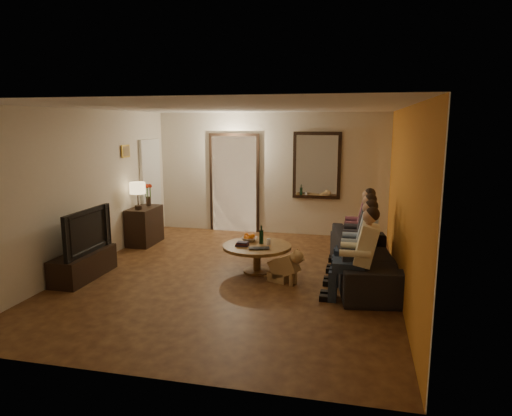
% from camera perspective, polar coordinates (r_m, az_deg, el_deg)
% --- Properties ---
extents(floor, '(5.00, 6.00, 0.01)m').
position_cam_1_polar(floor, '(7.28, -2.86, -8.48)').
color(floor, '#3D1E10').
rests_on(floor, ground).
extents(ceiling, '(5.00, 6.00, 0.01)m').
position_cam_1_polar(ceiling, '(6.89, -3.06, 12.43)').
color(ceiling, white).
rests_on(ceiling, back_wall).
extents(back_wall, '(5.00, 0.02, 2.60)m').
position_cam_1_polar(back_wall, '(9.86, 1.80, 4.31)').
color(back_wall, beige).
rests_on(back_wall, floor).
extents(front_wall, '(5.00, 0.02, 2.60)m').
position_cam_1_polar(front_wall, '(4.22, -14.12, -4.53)').
color(front_wall, beige).
rests_on(front_wall, floor).
extents(left_wall, '(0.02, 6.00, 2.60)m').
position_cam_1_polar(left_wall, '(8.01, -20.45, 2.19)').
color(left_wall, beige).
rests_on(left_wall, floor).
extents(right_wall, '(0.02, 6.00, 2.60)m').
position_cam_1_polar(right_wall, '(6.74, 17.97, 0.87)').
color(right_wall, beige).
rests_on(right_wall, floor).
extents(orange_accent, '(0.01, 6.00, 2.60)m').
position_cam_1_polar(orange_accent, '(6.74, 17.88, 0.87)').
color(orange_accent, orange).
rests_on(orange_accent, right_wall).
extents(kitchen_doorway, '(1.00, 0.06, 2.10)m').
position_cam_1_polar(kitchen_doorway, '(10.06, -2.72, 2.99)').
color(kitchen_doorway, '#FFE0A5').
rests_on(kitchen_doorway, floor).
extents(door_trim, '(1.12, 0.04, 2.22)m').
position_cam_1_polar(door_trim, '(10.05, -2.73, 2.99)').
color(door_trim, black).
rests_on(door_trim, floor).
extents(fridge_glimpse, '(0.45, 0.03, 1.70)m').
position_cam_1_polar(fridge_glimpse, '(10.02, -1.32, 2.11)').
color(fridge_glimpse, silver).
rests_on(fridge_glimpse, floor).
extents(mirror_frame, '(1.00, 0.05, 1.40)m').
position_cam_1_polar(mirror_frame, '(9.66, 7.61, 5.29)').
color(mirror_frame, black).
rests_on(mirror_frame, back_wall).
extents(mirror_glass, '(0.86, 0.02, 1.26)m').
position_cam_1_polar(mirror_glass, '(9.63, 7.59, 5.27)').
color(mirror_glass, white).
rests_on(mirror_glass, back_wall).
extents(white_door, '(0.06, 0.85, 2.04)m').
position_cam_1_polar(white_door, '(10.01, -12.97, 2.53)').
color(white_door, white).
rests_on(white_door, floor).
extents(framed_art, '(0.03, 0.28, 0.24)m').
position_cam_1_polar(framed_art, '(9.05, -16.00, 6.84)').
color(framed_art, '#B28C33').
rests_on(framed_art, left_wall).
extents(art_canvas, '(0.01, 0.22, 0.18)m').
position_cam_1_polar(art_canvas, '(9.05, -15.92, 6.85)').
color(art_canvas, brown).
rests_on(art_canvas, left_wall).
extents(dresser, '(0.45, 0.83, 0.73)m').
position_cam_1_polar(dresser, '(9.33, -13.76, -2.16)').
color(dresser, black).
rests_on(dresser, floor).
extents(table_lamp, '(0.30, 0.30, 0.54)m').
position_cam_1_polar(table_lamp, '(9.02, -14.56, 1.50)').
color(table_lamp, beige).
rests_on(table_lamp, dresser).
extents(flower_vase, '(0.14, 0.14, 0.44)m').
position_cam_1_polar(flower_vase, '(9.42, -13.32, 1.61)').
color(flower_vase, '#A92712').
rests_on(flower_vase, dresser).
extents(tv_stand, '(0.45, 1.22, 0.41)m').
position_cam_1_polar(tv_stand, '(7.63, -20.75, -6.68)').
color(tv_stand, black).
rests_on(tv_stand, floor).
extents(tv, '(1.18, 0.15, 0.68)m').
position_cam_1_polar(tv, '(7.49, -21.02, -2.71)').
color(tv, black).
rests_on(tv, tv_stand).
extents(sofa, '(2.50, 1.25, 0.70)m').
position_cam_1_polar(sofa, '(7.19, 13.72, -6.10)').
color(sofa, black).
rests_on(sofa, floor).
extents(person_a, '(0.60, 0.40, 1.20)m').
position_cam_1_polar(person_a, '(6.25, 12.99, -6.20)').
color(person_a, tan).
rests_on(person_a, sofa).
extents(person_b, '(0.60, 0.40, 1.20)m').
position_cam_1_polar(person_b, '(6.83, 13.00, -4.77)').
color(person_b, tan).
rests_on(person_b, sofa).
extents(person_c, '(0.60, 0.40, 1.20)m').
position_cam_1_polar(person_c, '(7.41, 13.00, -3.56)').
color(person_c, tan).
rests_on(person_c, sofa).
extents(person_d, '(0.60, 0.40, 1.20)m').
position_cam_1_polar(person_d, '(8.00, 13.01, -2.53)').
color(person_d, tan).
rests_on(person_d, sofa).
extents(dog, '(0.61, 0.43, 0.56)m').
position_cam_1_polar(dog, '(6.91, 3.53, -7.11)').
color(dog, tan).
rests_on(dog, floor).
extents(coffee_table, '(1.25, 1.25, 0.45)m').
position_cam_1_polar(coffee_table, '(7.40, 0.12, -6.32)').
color(coffee_table, brown).
rests_on(coffee_table, floor).
extents(bowl, '(0.26, 0.26, 0.06)m').
position_cam_1_polar(bowl, '(7.58, -0.84, -3.90)').
color(bowl, white).
rests_on(bowl, coffee_table).
extents(oranges, '(0.20, 0.20, 0.08)m').
position_cam_1_polar(oranges, '(7.56, -0.84, -3.40)').
color(oranges, orange).
rests_on(oranges, bowl).
extents(wine_bottle, '(0.07, 0.07, 0.31)m').
position_cam_1_polar(wine_bottle, '(7.38, 0.67, -3.30)').
color(wine_bottle, black).
rests_on(wine_bottle, coffee_table).
extents(wine_glass, '(0.06, 0.06, 0.10)m').
position_cam_1_polar(wine_glass, '(7.34, 1.58, -4.24)').
color(wine_glass, silver).
rests_on(wine_glass, coffee_table).
extents(book_stack, '(0.20, 0.15, 0.07)m').
position_cam_1_polar(book_stack, '(7.29, -1.74, -4.47)').
color(book_stack, black).
rests_on(book_stack, coffee_table).
extents(laptop, '(0.37, 0.29, 0.03)m').
position_cam_1_polar(laptop, '(7.05, 0.41, -5.17)').
color(laptop, black).
rests_on(laptop, coffee_table).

